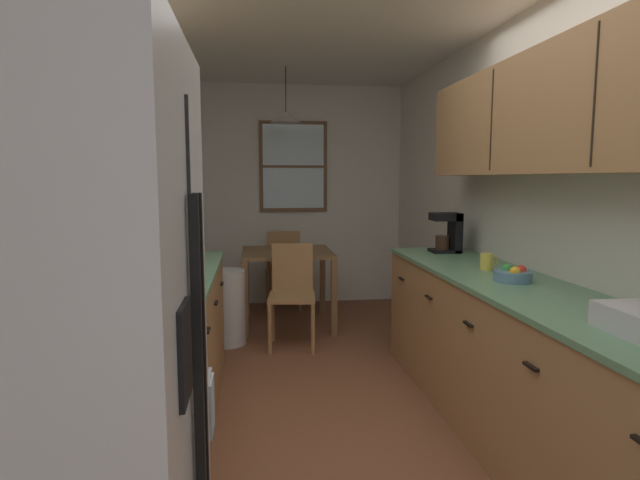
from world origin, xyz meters
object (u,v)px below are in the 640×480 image
Objects in this scene: dining_table at (287,262)px; coffee_maker at (449,232)px; storage_canister at (141,276)px; stove_range at (117,434)px; table_serving_bowl at (281,249)px; microwave_over_range at (70,134)px; refrigerator at (52,406)px; dining_chair_far at (284,265)px; fruit_bowl at (513,275)px; mug_spare at (487,262)px; trash_bin at (226,307)px; dining_chair_near at (292,290)px.

dining_table is 2.86× the size of coffee_maker.
storage_canister is at bearing -109.20° from dining_table.
table_serving_bowl is at bearing 74.93° from stove_range.
microwave_over_range reaches higher than storage_canister.
refrigerator is 4.55m from dining_chair_far.
storage_canister is 2.00m from fruit_bowl.
fruit_bowl is at bearing 35.47° from refrigerator.
dining_chair_far reaches higher than table_serving_bowl.
microwave_over_range is 2.47m from mug_spare.
dining_table is 2.70m from storage_canister.
refrigerator is at bearing -144.53° from fruit_bowl.
dining_table is (0.83, 3.81, -0.27)m from refrigerator.
mug_spare reaches higher than trash_bin.
trash_bin is at bearing 170.59° from dining_chair_near.
dining_table is 4.37× the size of storage_canister.
dining_chair_near is 0.61m from trash_bin.
storage_canister reaches higher than dining_chair_near.
coffee_maker is at bearing -27.26° from dining_chair_near.
fruit_bowl reaches higher than table_serving_bowl.
dining_chair_near reaches higher than table_serving_bowl.
storage_canister is at bearing -108.47° from table_serving_bowl.
microwave_over_range is 0.70× the size of dining_table.
table_serving_bowl reaches higher than trash_bin.
coffee_maker is (1.19, -1.91, 0.56)m from dining_chair_far.
storage_canister is at bearing 79.23° from microwave_over_range.
microwave_over_range is (-0.16, 0.72, 0.73)m from refrigerator.
dining_table is at bearing 77.68° from refrigerator.
table_serving_bowl is at bearing 72.94° from microwave_over_range.
dining_table is at bearing 119.13° from mug_spare.
trash_bin is 2.15× the size of coffee_maker.
coffee_maker is (1.77, -0.71, 0.73)m from trash_bin.
dining_chair_far reaches higher than trash_bin.
microwave_over_range is 2.87m from dining_chair_near.
stove_range is 2.82m from coffee_maker.
dining_chair_near is (0.00, -0.65, -0.14)m from dining_table.
refrigerator reaches higher than trash_bin.
fruit_bowl is at bearing -47.71° from trash_bin.
stove_range is 1.65× the size of trash_bin.
dining_table is at bearing 72.30° from microwave_over_range.
dining_chair_near is at bearing 122.24° from fruit_bowl.
microwave_over_range is at bearing -104.88° from dining_chair_far.
storage_canister is (-0.30, -1.97, 0.67)m from trash_bin.
coffee_maker is at bearing 86.44° from fruit_bowl.
dining_table is (0.99, 3.09, -1.00)m from microwave_over_range.
dining_chair_near is at bearing 70.28° from stove_range.
table_serving_bowl is at bearing 96.60° from dining_chair_near.
dining_chair_far is (0.99, 3.74, -1.14)m from microwave_over_range.
dining_table is at bearing 90.26° from dining_chair_near.
stove_range is 2.60m from dining_chair_near.
fruit_bowl reaches higher than trash_bin.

